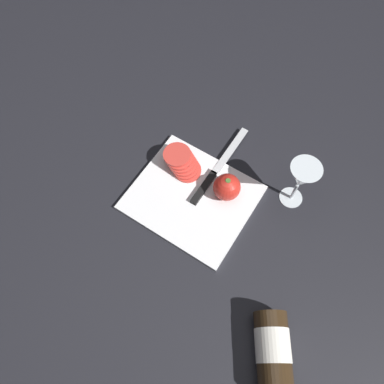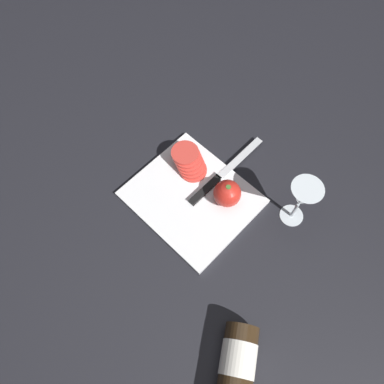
{
  "view_description": "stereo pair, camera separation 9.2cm",
  "coord_description": "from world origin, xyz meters",
  "px_view_note": "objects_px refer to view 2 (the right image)",
  "views": [
    {
      "loc": [
        0.26,
        -0.36,
        0.98
      ],
      "look_at": [
        0.01,
        0.03,
        0.04
      ],
      "focal_mm": 35.0,
      "sensor_mm": 36.0,
      "label": 1
    },
    {
      "loc": [
        0.33,
        -0.3,
        0.98
      ],
      "look_at": [
        0.01,
        0.03,
        0.04
      ],
      "focal_mm": 35.0,
      "sensor_mm": 36.0,
      "label": 2
    }
  ],
  "objects_px": {
    "wine_glass": "(302,198)",
    "whole_tomato": "(227,193)",
    "wine_bottle": "(237,371)",
    "tomato_slice_stack_near": "(189,162)",
    "knife": "(213,183)"
  },
  "relations": [
    {
      "from": "wine_bottle",
      "to": "wine_glass",
      "type": "height_order",
      "value": "wine_glass"
    },
    {
      "from": "wine_glass",
      "to": "whole_tomato",
      "type": "bearing_deg",
      "value": -149.55
    },
    {
      "from": "wine_glass",
      "to": "knife",
      "type": "xyz_separation_m",
      "value": [
        -0.23,
        -0.08,
        -0.1
      ]
    },
    {
      "from": "wine_glass",
      "to": "whole_tomato",
      "type": "xyz_separation_m",
      "value": [
        -0.16,
        -0.1,
        -0.07
      ]
    },
    {
      "from": "whole_tomato",
      "to": "knife",
      "type": "xyz_separation_m",
      "value": [
        -0.06,
        0.01,
        -0.03
      ]
    },
    {
      "from": "wine_bottle",
      "to": "knife",
      "type": "xyz_separation_m",
      "value": [
        -0.37,
        0.33,
        -0.02
      ]
    },
    {
      "from": "wine_bottle",
      "to": "tomato_slice_stack_near",
      "type": "distance_m",
      "value": 0.57
    },
    {
      "from": "wine_bottle",
      "to": "whole_tomato",
      "type": "relative_size",
      "value": 3.65
    },
    {
      "from": "knife",
      "to": "whole_tomato",
      "type": "bearing_deg",
      "value": -101.1
    },
    {
      "from": "wine_glass",
      "to": "whole_tomato",
      "type": "distance_m",
      "value": 0.2
    },
    {
      "from": "wine_bottle",
      "to": "wine_glass",
      "type": "bearing_deg",
      "value": 109.71
    },
    {
      "from": "wine_bottle",
      "to": "tomato_slice_stack_near",
      "type": "relative_size",
      "value": 2.34
    },
    {
      "from": "tomato_slice_stack_near",
      "to": "wine_bottle",
      "type": "bearing_deg",
      "value": -34.78
    },
    {
      "from": "knife",
      "to": "tomato_slice_stack_near",
      "type": "bearing_deg",
      "value": 93.66
    },
    {
      "from": "knife",
      "to": "tomato_slice_stack_near",
      "type": "height_order",
      "value": "tomato_slice_stack_near"
    }
  ]
}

